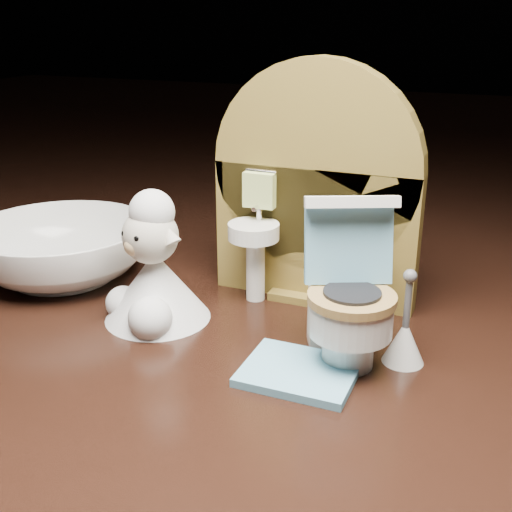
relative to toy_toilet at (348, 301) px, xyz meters
The scene contains 6 objects.
backdrop_panel 0.09m from the toy_toilet, 121.36° to the left, with size 0.13×0.05×0.15m.
toy_toilet is the anchor object (origin of this frame).
bath_mat 0.04m from the toy_toilet, 119.78° to the right, with size 0.06×0.05×0.00m, color #6CB0CE.
toilet_brush 0.04m from the toy_toilet, 12.18° to the left, with size 0.02×0.02×0.05m.
plush_lamb 0.12m from the toy_toilet, behind, with size 0.06×0.07×0.08m.
ceramic_bowl 0.21m from the toy_toilet, behind, with size 0.12×0.12×0.04m, color white.
Camera 1 is at (0.11, -0.30, 0.17)m, focal length 45.00 mm.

